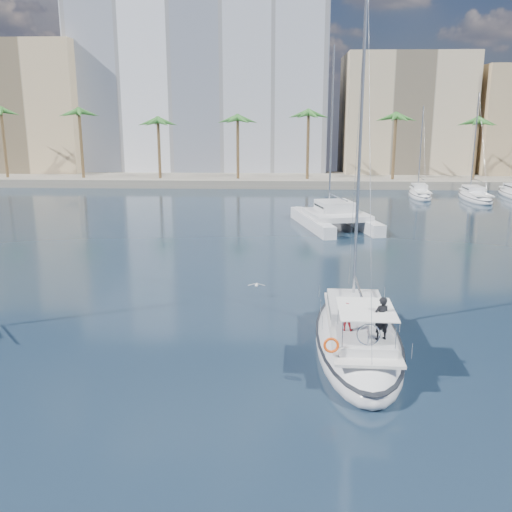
{
  "coord_description": "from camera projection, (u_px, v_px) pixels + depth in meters",
  "views": [
    {
      "loc": [
        1.69,
        -28.42,
        10.78
      ],
      "look_at": [
        0.4,
        1.5,
        3.23
      ],
      "focal_mm": 40.0,
      "sensor_mm": 36.0,
      "label": 1
    }
  ],
  "objects": [
    {
      "name": "ground",
      "position": [
        247.0,
        322.0,
        30.24
      ],
      "size": [
        160.0,
        160.0,
        0.0
      ],
      "primitive_type": "plane",
      "color": "black",
      "rests_on": "ground"
    },
    {
      "name": "building_modern",
      "position": [
        202.0,
        93.0,
        98.04
      ],
      "size": [
        42.0,
        16.0,
        28.0
      ],
      "primitive_type": "cube",
      "color": "white",
      "rests_on": "ground"
    },
    {
      "name": "moored_yacht_a",
      "position": [
        420.0,
        197.0,
        74.93
      ],
      "size": [
        3.37,
        9.52,
        11.9
      ],
      "primitive_type": null,
      "rotation": [
        0.0,
        0.0,
        -0.07
      ],
      "color": "silver",
      "rests_on": "ground"
    },
    {
      "name": "seagull",
      "position": [
        257.0,
        285.0,
        33.93
      ],
      "size": [
        1.04,
        0.45,
        0.19
      ],
      "color": "silver",
      "rests_on": "ground"
    },
    {
      "name": "main_sloop",
      "position": [
        357.0,
        338.0,
        26.59
      ],
      "size": [
        4.26,
        12.32,
        18.13
      ],
      "rotation": [
        0.0,
        0.0,
        -0.03
      ],
      "color": "silver",
      "rests_on": "ground"
    },
    {
      "name": "palm_centre",
      "position": [
        270.0,
        116.0,
        82.94
      ],
      "size": [
        3.6,
        3.6,
        12.3
      ],
      "color": "brown",
      "rests_on": "ground"
    },
    {
      "name": "building_beige",
      "position": [
        404.0,
        117.0,
        94.68
      ],
      "size": [
        20.0,
        14.0,
        20.0
      ],
      "primitive_type": "cube",
      "color": "tan",
      "rests_on": "ground"
    },
    {
      "name": "moored_yacht_b",
      "position": [
        475.0,
        200.0,
        72.72
      ],
      "size": [
        3.32,
        10.83,
        13.72
      ],
      "primitive_type": null,
      "rotation": [
        0.0,
        0.0,
        -0.02
      ],
      "color": "silver",
      "rests_on": "ground"
    },
    {
      "name": "palm_right",
      "position": [
        507.0,
        116.0,
        81.51
      ],
      "size": [
        3.6,
        3.6,
        12.3
      ],
      "color": "brown",
      "rests_on": "ground"
    },
    {
      "name": "catamaran",
      "position": [
        335.0,
        215.0,
        55.09
      ],
      "size": [
        8.32,
        12.61,
        16.94
      ],
      "rotation": [
        0.0,
        0.0,
        0.23
      ],
      "color": "silver",
      "rests_on": "ground"
    },
    {
      "name": "quay",
      "position": [
        270.0,
        180.0,
        89.18
      ],
      "size": [
        120.0,
        14.0,
        1.2
      ],
      "primitive_type": "cube",
      "color": "gray",
      "rests_on": "ground"
    },
    {
      "name": "building_tan_left",
      "position": [
        23.0,
        111.0,
        96.16
      ],
      "size": [
        22.0,
        14.0,
        22.0
      ],
      "primitive_type": "cube",
      "color": "tan",
      "rests_on": "ground"
    },
    {
      "name": "palm_left",
      "position": [
        41.0,
        116.0,
        84.37
      ],
      "size": [
        3.6,
        3.6,
        12.3
      ],
      "color": "brown",
      "rests_on": "ground"
    }
  ]
}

